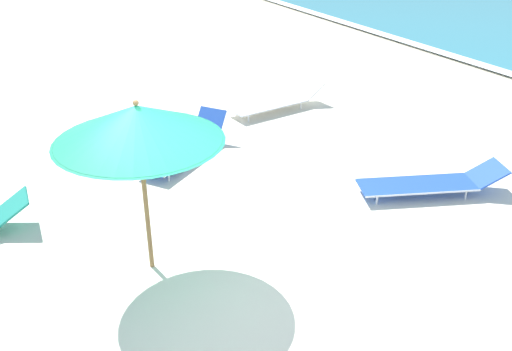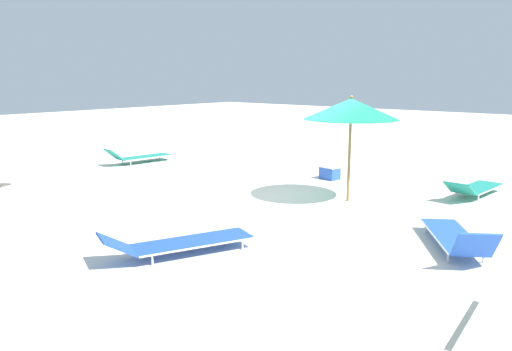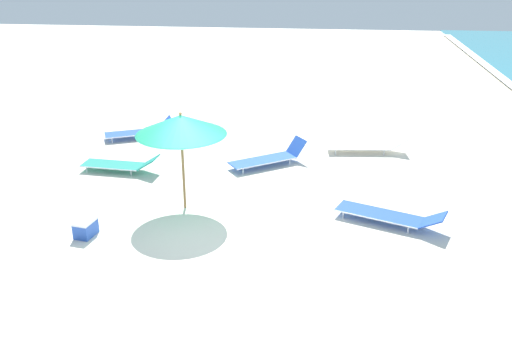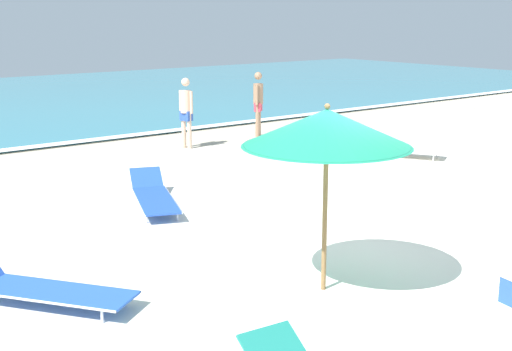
% 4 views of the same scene
% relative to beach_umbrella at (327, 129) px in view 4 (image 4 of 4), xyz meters
% --- Properties ---
extents(ground_plane, '(60.00, 60.00, 0.16)m').
position_rel_beach_umbrella_xyz_m(ground_plane, '(1.11, 0.63, -2.10)').
color(ground_plane, silver).
extents(beach_umbrella, '(2.04, 2.04, 2.32)m').
position_rel_beach_umbrella_xyz_m(beach_umbrella, '(0.00, 0.00, 0.00)').
color(beach_umbrella, olive).
rests_on(beach_umbrella, ground_plane).
extents(sun_lounger_under_umbrella, '(1.74, 2.16, 0.62)m').
position_rel_beach_umbrella_xyz_m(sun_lounger_under_umbrella, '(-2.93, 1.73, -1.80)').
color(sun_lounger_under_umbrella, blue).
rests_on(sun_lounger_under_umbrella, ground_plane).
extents(sun_lounger_near_water_left, '(1.45, 2.41, 0.46)m').
position_rel_beach_umbrella_xyz_m(sun_lounger_near_water_left, '(0.30, 4.66, -1.82)').
color(sun_lounger_near_water_left, blue).
rests_on(sun_lounger_near_water_left, ground_plane).
extents(sun_lounger_mid_beach_solo, '(1.53, 2.09, 0.54)m').
position_rel_beach_umbrella_xyz_m(sun_lounger_mid_beach_solo, '(7.11, 4.93, -1.81)').
color(sun_lounger_mid_beach_solo, white).
rests_on(sun_lounger_mid_beach_solo, ground_plane).
extents(beachgoer_wading_adult, '(0.27, 0.44, 1.76)m').
position_rel_beach_umbrella_xyz_m(beachgoer_wading_adult, '(3.76, 8.94, -1.02)').
color(beachgoer_wading_adult, beige).
rests_on(beachgoer_wading_adult, ground_plane).
extents(beachgoer_shoreline_child, '(0.36, 0.33, 1.76)m').
position_rel_beach_umbrella_xyz_m(beachgoer_shoreline_child, '(6.24, 9.19, -1.02)').
color(beachgoer_shoreline_child, '#A37A5B').
rests_on(beachgoer_shoreline_child, ground_plane).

